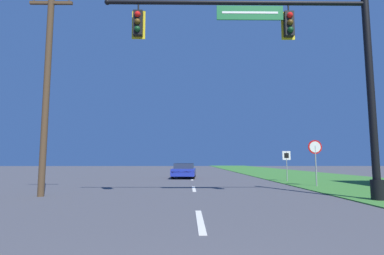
# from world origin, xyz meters

# --- Properties ---
(grass_verge_right) EXTENTS (10.00, 110.00, 0.04)m
(grass_verge_right) POSITION_xyz_m (10.50, 30.00, 0.02)
(grass_verge_right) COLOR #38752D
(grass_verge_right) RESTS_ON ground
(road_center_line) EXTENTS (0.16, 34.80, 0.01)m
(road_center_line) POSITION_xyz_m (0.00, 22.00, 0.01)
(road_center_line) COLOR silver
(road_center_line) RESTS_ON ground
(signal_mast) EXTENTS (10.05, 0.47, 8.16)m
(signal_mast) POSITION_xyz_m (3.97, 9.41, 5.04)
(signal_mast) COLOR black
(signal_mast) RESTS_ON grass_verge_right
(car_ahead) EXTENTS (2.02, 4.45, 1.19)m
(car_ahead) POSITION_xyz_m (-0.64, 23.68, 0.60)
(car_ahead) COLOR black
(car_ahead) RESTS_ON ground
(stop_sign) EXTENTS (0.76, 0.07, 2.50)m
(stop_sign) POSITION_xyz_m (6.69, 15.14, 1.86)
(stop_sign) COLOR gray
(stop_sign) RESTS_ON grass_verge_right
(route_sign_post) EXTENTS (0.55, 0.06, 2.03)m
(route_sign_post) POSITION_xyz_m (6.44, 19.25, 1.53)
(route_sign_post) COLOR gray
(route_sign_post) RESTS_ON grass_verge_right
(utility_pole_near) EXTENTS (1.80, 0.26, 9.00)m
(utility_pole_near) POSITION_xyz_m (-6.14, 10.91, 4.66)
(utility_pole_near) COLOR #4C3823
(utility_pole_near) RESTS_ON ground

